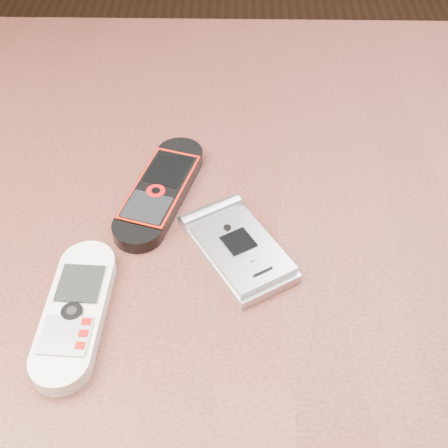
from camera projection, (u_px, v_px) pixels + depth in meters
The scene contains 4 objects.
table at pixel (219, 300), 0.66m from camera, with size 1.20×0.80×0.75m.
nokia_white at pixel (75, 312), 0.51m from camera, with size 0.05×0.14×0.02m, color silver.
nokia_black_red at pixel (160, 190), 0.61m from camera, with size 0.05×0.16×0.02m, color black.
motorola_razr at pixel (240, 250), 0.55m from camera, with size 0.06×0.12×0.02m, color silver.
Camera 1 is at (0.01, -0.40, 1.17)m, focal length 50.00 mm.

